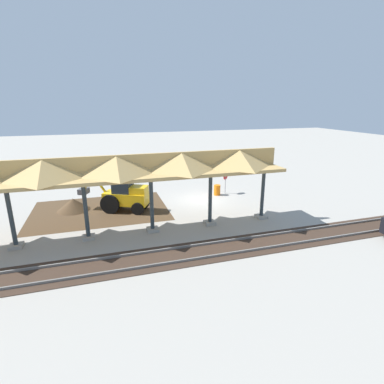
{
  "coord_description": "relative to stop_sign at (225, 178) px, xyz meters",
  "views": [
    {
      "loc": [
        7.69,
        22.22,
        7.74
      ],
      "look_at": [
        1.64,
        2.62,
        1.6
      ],
      "focal_mm": 28.0,
      "sensor_mm": 36.0,
      "label": 1
    }
  ],
  "objects": [
    {
      "name": "rail_tracks",
      "position": [
        2.62,
        9.74,
        -1.41
      ],
      "size": [
        60.0,
        2.58,
        0.15
      ],
      "color": "slate",
      "rests_on": "ground"
    },
    {
      "name": "platform_canopy",
      "position": [
        9.48,
        6.2,
        2.73
      ],
      "size": [
        20.29,
        3.2,
        4.9
      ],
      "color": "#9E998E",
      "rests_on": "ground"
    },
    {
      "name": "dirt_work_zone",
      "position": [
        10.66,
        1.32,
        -1.44
      ],
      "size": [
        9.78,
        7.0,
        0.01
      ],
      "primitive_type": "cube",
      "color": "#4C3823",
      "rests_on": "ground"
    },
    {
      "name": "ground_plane",
      "position": [
        2.62,
        1.24,
        -1.44
      ],
      "size": [
        120.0,
        120.0,
        0.0
      ],
      "primitive_type": "plane",
      "color": "#9E998E"
    },
    {
      "name": "traffic_barrel",
      "position": [
        0.87,
        0.25,
        -0.99
      ],
      "size": [
        0.56,
        0.56,
        0.9
      ],
      "primitive_type": "cylinder",
      "color": "orange",
      "rests_on": "ground"
    },
    {
      "name": "backhoe",
      "position": [
        8.9,
        1.9,
        -0.18
      ],
      "size": [
        5.15,
        3.32,
        2.82
      ],
      "color": "#EAB214",
      "rests_on": "ground"
    },
    {
      "name": "stop_sign",
      "position": [
        0.0,
        0.0,
        0.0
      ],
      "size": [
        0.62,
        0.48,
        2.02
      ],
      "color": "gray",
      "rests_on": "ground"
    },
    {
      "name": "dirt_mound",
      "position": [
        12.56,
        0.67,
        -1.44
      ],
      "size": [
        4.79,
        4.79,
        1.81
      ],
      "primitive_type": "cone",
      "color": "#4C3823",
      "rests_on": "ground"
    }
  ]
}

